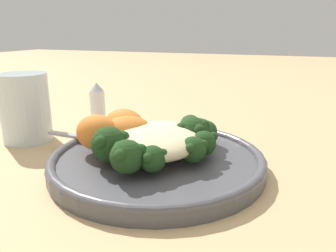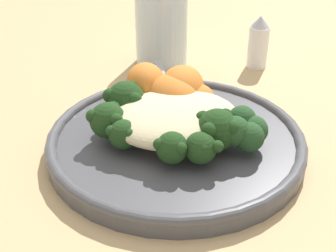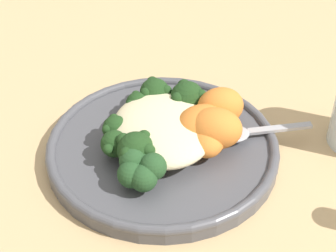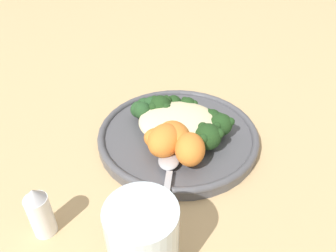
{
  "view_description": "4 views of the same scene",
  "coord_description": "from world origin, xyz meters",
  "px_view_note": "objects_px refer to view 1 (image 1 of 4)",
  "views": [
    {
      "loc": [
        -0.36,
        -0.15,
        0.17
      ],
      "look_at": [
        -0.02,
        -0.02,
        0.06
      ],
      "focal_mm": 35.0,
      "sensor_mm": 36.0,
      "label": 1
    },
    {
      "loc": [
        -0.1,
        -0.4,
        0.28
      ],
      "look_at": [
        -0.02,
        -0.0,
        0.03
      ],
      "focal_mm": 50.0,
      "sensor_mm": 36.0,
      "label": 2
    },
    {
      "loc": [
        0.47,
        -0.1,
        0.44
      ],
      "look_at": [
        -0.02,
        0.01,
        0.04
      ],
      "focal_mm": 60.0,
      "sensor_mm": 36.0,
      "label": 3
    },
    {
      "loc": [
        -0.02,
        0.43,
        0.36
      ],
      "look_at": [
        0.01,
        0.01,
        0.04
      ],
      "focal_mm": 35.0,
      "sensor_mm": 36.0,
      "label": 4
    }
  ],
  "objects_px": {
    "broccoli_stalk_1": "(128,155)",
    "broccoli_stalk_2": "(147,156)",
    "broccoli_stalk_4": "(192,143)",
    "sweet_potato_chunk_2": "(128,131)",
    "water_glass": "(25,108)",
    "kale_tuft": "(197,129)",
    "spoon": "(99,139)",
    "plate": "(156,160)",
    "sweet_potato_chunk_0": "(124,126)",
    "salt_shaker": "(97,103)",
    "quinoa_mound": "(155,139)",
    "broccoli_stalk_5": "(183,134)",
    "broccoli_stalk_3": "(174,148)",
    "broccoli_stalk_0": "(111,144)",
    "sweet_potato_chunk_1": "(97,133)",
    "sweet_potato_chunk_3": "(135,130)"
  },
  "relations": [
    {
      "from": "broccoli_stalk_0",
      "to": "sweet_potato_chunk_3",
      "type": "distance_m",
      "value": 0.07
    },
    {
      "from": "sweet_potato_chunk_0",
      "to": "salt_shaker",
      "type": "distance_m",
      "value": 0.19
    },
    {
      "from": "broccoli_stalk_1",
      "to": "broccoli_stalk_5",
      "type": "xyz_separation_m",
      "value": [
        0.09,
        -0.03,
        0.0
      ]
    },
    {
      "from": "sweet_potato_chunk_2",
      "to": "sweet_potato_chunk_3",
      "type": "bearing_deg",
      "value": 1.07
    },
    {
      "from": "broccoli_stalk_5",
      "to": "sweet_potato_chunk_2",
      "type": "relative_size",
      "value": 1.78
    },
    {
      "from": "quinoa_mound",
      "to": "broccoli_stalk_5",
      "type": "distance_m",
      "value": 0.04
    },
    {
      "from": "kale_tuft",
      "to": "spoon",
      "type": "relative_size",
      "value": 0.43
    },
    {
      "from": "broccoli_stalk_2",
      "to": "broccoli_stalk_4",
      "type": "bearing_deg",
      "value": 104.48
    },
    {
      "from": "broccoli_stalk_4",
      "to": "sweet_potato_chunk_1",
      "type": "bearing_deg",
      "value": -174.71
    },
    {
      "from": "broccoli_stalk_4",
      "to": "broccoli_stalk_5",
      "type": "distance_m",
      "value": 0.02
    },
    {
      "from": "quinoa_mound",
      "to": "sweet_potato_chunk_1",
      "type": "distance_m",
      "value": 0.07
    },
    {
      "from": "broccoli_stalk_0",
      "to": "sweet_potato_chunk_1",
      "type": "distance_m",
      "value": 0.04
    },
    {
      "from": "kale_tuft",
      "to": "broccoli_stalk_2",
      "type": "bearing_deg",
      "value": 164.33
    },
    {
      "from": "sweet_potato_chunk_2",
      "to": "sweet_potato_chunk_3",
      "type": "distance_m",
      "value": 0.02
    },
    {
      "from": "spoon",
      "to": "salt_shaker",
      "type": "bearing_deg",
      "value": -53.49
    },
    {
      "from": "broccoli_stalk_2",
      "to": "broccoli_stalk_4",
      "type": "distance_m",
      "value": 0.07
    },
    {
      "from": "broccoli_stalk_3",
      "to": "broccoli_stalk_5",
      "type": "bearing_deg",
      "value": 101.65
    },
    {
      "from": "broccoli_stalk_4",
      "to": "broccoli_stalk_1",
      "type": "bearing_deg",
      "value": -134.41
    },
    {
      "from": "broccoli_stalk_1",
      "to": "broccoli_stalk_2",
      "type": "relative_size",
      "value": 1.07
    },
    {
      "from": "sweet_potato_chunk_3",
      "to": "salt_shaker",
      "type": "height_order",
      "value": "salt_shaker"
    },
    {
      "from": "plate",
      "to": "sweet_potato_chunk_0",
      "type": "bearing_deg",
      "value": 71.23
    },
    {
      "from": "quinoa_mound",
      "to": "broccoli_stalk_3",
      "type": "xyz_separation_m",
      "value": [
        -0.01,
        -0.03,
        -0.0
      ]
    },
    {
      "from": "broccoli_stalk_4",
      "to": "sweet_potato_chunk_3",
      "type": "distance_m",
      "value": 0.09
    },
    {
      "from": "sweet_potato_chunk_3",
      "to": "salt_shaker",
      "type": "distance_m",
      "value": 0.2
    },
    {
      "from": "broccoli_stalk_0",
      "to": "broccoli_stalk_2",
      "type": "distance_m",
      "value": 0.05
    },
    {
      "from": "sweet_potato_chunk_0",
      "to": "kale_tuft",
      "type": "xyz_separation_m",
      "value": [
        0.04,
        -0.09,
        -0.01
      ]
    },
    {
      "from": "sweet_potato_chunk_2",
      "to": "salt_shaker",
      "type": "bearing_deg",
      "value": 43.34
    },
    {
      "from": "quinoa_mound",
      "to": "broccoli_stalk_2",
      "type": "bearing_deg",
      "value": -167.64
    },
    {
      "from": "broccoli_stalk_1",
      "to": "broccoli_stalk_0",
      "type": "bearing_deg",
      "value": -144.94
    },
    {
      "from": "broccoli_stalk_1",
      "to": "broccoli_stalk_3",
      "type": "relative_size",
      "value": 0.78
    },
    {
      "from": "kale_tuft",
      "to": "broccoli_stalk_1",
      "type": "bearing_deg",
      "value": 159.85
    },
    {
      "from": "broccoli_stalk_0",
      "to": "sweet_potato_chunk_1",
      "type": "bearing_deg",
      "value": -117.56
    },
    {
      "from": "broccoli_stalk_4",
      "to": "water_glass",
      "type": "height_order",
      "value": "water_glass"
    },
    {
      "from": "broccoli_stalk_1",
      "to": "kale_tuft",
      "type": "xyz_separation_m",
      "value": [
        0.12,
        -0.04,
        0.0
      ]
    },
    {
      "from": "salt_shaker",
      "to": "broccoli_stalk_1",
      "type": "bearing_deg",
      "value": -140.76
    },
    {
      "from": "broccoli_stalk_5",
      "to": "sweet_potato_chunk_3",
      "type": "bearing_deg",
      "value": 154.44
    },
    {
      "from": "water_glass",
      "to": "salt_shaker",
      "type": "height_order",
      "value": "water_glass"
    },
    {
      "from": "broccoli_stalk_1",
      "to": "kale_tuft",
      "type": "distance_m",
      "value": 0.13
    },
    {
      "from": "broccoli_stalk_1",
      "to": "spoon",
      "type": "height_order",
      "value": "broccoli_stalk_1"
    },
    {
      "from": "quinoa_mound",
      "to": "sweet_potato_chunk_0",
      "type": "bearing_deg",
      "value": 69.51
    },
    {
      "from": "broccoli_stalk_4",
      "to": "kale_tuft",
      "type": "relative_size",
      "value": 2.16
    },
    {
      "from": "sweet_potato_chunk_1",
      "to": "sweet_potato_chunk_2",
      "type": "bearing_deg",
      "value": -50.61
    },
    {
      "from": "salt_shaker",
      "to": "broccoli_stalk_2",
      "type": "bearing_deg",
      "value": -136.17
    },
    {
      "from": "broccoli_stalk_3",
      "to": "spoon",
      "type": "bearing_deg",
      "value": -179.76
    },
    {
      "from": "broccoli_stalk_1",
      "to": "sweet_potato_chunk_3",
      "type": "relative_size",
      "value": 1.97
    },
    {
      "from": "quinoa_mound",
      "to": "spoon",
      "type": "distance_m",
      "value": 0.09
    },
    {
      "from": "plate",
      "to": "sweet_potato_chunk_3",
      "type": "bearing_deg",
      "value": 57.01
    },
    {
      "from": "broccoli_stalk_2",
      "to": "water_glass",
      "type": "xyz_separation_m",
      "value": [
        0.07,
        0.24,
        0.02
      ]
    },
    {
      "from": "quinoa_mound",
      "to": "broccoli_stalk_4",
      "type": "bearing_deg",
      "value": -72.06
    },
    {
      "from": "broccoli_stalk_4",
      "to": "sweet_potato_chunk_2",
      "type": "height_order",
      "value": "sweet_potato_chunk_2"
    }
  ]
}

